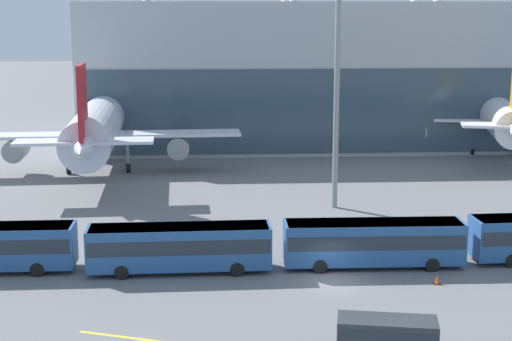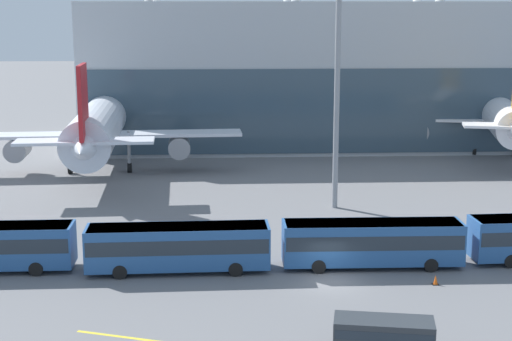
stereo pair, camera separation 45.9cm
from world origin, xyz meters
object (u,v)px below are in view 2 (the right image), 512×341
(airliner_at_gate_near, at_px, (99,126))
(airliner_at_gate_far, at_px, (499,115))
(service_van_foreground, at_px, (384,334))
(traffic_cone_0, at_px, (436,280))
(shuttle_bus_2, at_px, (178,245))
(shuttle_bus_3, at_px, (372,241))
(floodlight_mast, at_px, (339,15))

(airliner_at_gate_near, distance_m, airliner_at_gate_far, 48.88)
(service_van_foreground, height_order, traffic_cone_0, service_van_foreground)
(airliner_at_gate_near, relative_size, shuttle_bus_2, 2.79)
(airliner_at_gate_far, xyz_separation_m, shuttle_bus_2, (-37.87, -42.43, -3.15))
(shuttle_bus_2, distance_m, service_van_foreground, 18.25)
(airliner_at_gate_far, height_order, shuttle_bus_3, airliner_at_gate_far)
(airliner_at_gate_near, distance_m, traffic_cone_0, 47.61)
(floodlight_mast, bearing_deg, airliner_at_gate_near, 144.00)
(airliner_at_gate_near, xyz_separation_m, shuttle_bus_3, (24.23, -34.47, -3.22))
(shuttle_bus_3, relative_size, service_van_foreground, 2.29)
(airliner_at_gate_near, bearing_deg, service_van_foreground, -158.31)
(floodlight_mast, xyz_separation_m, traffic_cone_0, (3.75, -20.83, -17.29))
(service_van_foreground, height_order, floodlight_mast, floodlight_mast)
(shuttle_bus_2, height_order, shuttle_bus_3, same)
(shuttle_bus_2, relative_size, floodlight_mast, 0.46)
(airliner_at_gate_far, height_order, traffic_cone_0, airliner_at_gate_far)
(floodlight_mast, bearing_deg, shuttle_bus_2, -128.25)
(shuttle_bus_2, relative_size, service_van_foreground, 2.30)
(airliner_at_gate_near, xyz_separation_m, shuttle_bus_2, (10.41, -34.82, -3.22))
(shuttle_bus_3, height_order, service_van_foreground, shuttle_bus_3)
(airliner_at_gate_near, height_order, traffic_cone_0, airliner_at_gate_near)
(shuttle_bus_3, xyz_separation_m, floodlight_mast, (-0.16, 16.98, 15.66))
(floodlight_mast, bearing_deg, traffic_cone_0, -79.78)
(shuttle_bus_3, bearing_deg, airliner_at_gate_near, 125.73)
(airliner_at_gate_far, xyz_separation_m, service_van_foreground, (-26.24, -56.47, -3.90))
(airliner_at_gate_far, bearing_deg, shuttle_bus_3, 162.38)
(floodlight_mast, relative_size, traffic_cone_0, 43.14)
(floodlight_mast, distance_m, traffic_cone_0, 27.33)
(airliner_at_gate_near, height_order, shuttle_bus_2, airliner_at_gate_near)
(airliner_at_gate_far, distance_m, floodlight_mast, 37.05)
(airliner_at_gate_far, relative_size, shuttle_bus_2, 2.74)
(service_van_foreground, distance_m, floodlight_mast, 35.46)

